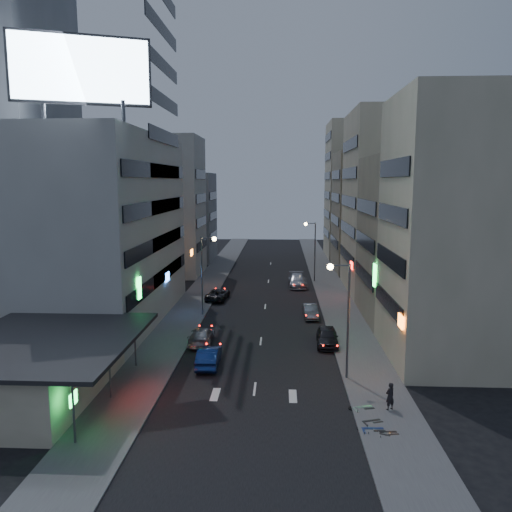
# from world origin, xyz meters

# --- Properties ---
(ground) EXTENTS (180.00, 180.00, 0.00)m
(ground) POSITION_xyz_m (0.00, 0.00, 0.00)
(ground) COLOR black
(ground) RESTS_ON ground
(sidewalk_left) EXTENTS (4.00, 120.00, 0.12)m
(sidewalk_left) POSITION_xyz_m (-8.00, 30.00, 0.06)
(sidewalk_left) COLOR #4C4C4F
(sidewalk_left) RESTS_ON ground
(sidewalk_right) EXTENTS (4.00, 120.00, 0.12)m
(sidewalk_right) POSITION_xyz_m (8.00, 30.00, 0.06)
(sidewalk_right) COLOR #4C4C4F
(sidewalk_right) RESTS_ON ground
(food_court) EXTENTS (11.00, 13.00, 3.88)m
(food_court) POSITION_xyz_m (-13.90, 2.00, 1.98)
(food_court) COLOR beige
(food_court) RESTS_ON ground
(white_building) EXTENTS (14.00, 24.00, 18.00)m
(white_building) POSITION_xyz_m (-17.00, 20.00, 9.00)
(white_building) COLOR #AFAFAA
(white_building) RESTS_ON ground
(grey_tower) EXTENTS (10.00, 14.00, 34.00)m
(grey_tower) POSITION_xyz_m (-26.00, 23.00, 17.00)
(grey_tower) COLOR gray
(grey_tower) RESTS_ON ground
(shophouse_near) EXTENTS (10.00, 11.00, 20.00)m
(shophouse_near) POSITION_xyz_m (15.00, 10.50, 10.00)
(shophouse_near) COLOR beige
(shophouse_near) RESTS_ON ground
(shophouse_mid) EXTENTS (11.00, 12.00, 16.00)m
(shophouse_mid) POSITION_xyz_m (15.50, 22.00, 8.00)
(shophouse_mid) COLOR #9D9076
(shophouse_mid) RESTS_ON ground
(shophouse_far) EXTENTS (10.00, 14.00, 22.00)m
(shophouse_far) POSITION_xyz_m (15.00, 35.00, 11.00)
(shophouse_far) COLOR beige
(shophouse_far) RESTS_ON ground
(far_left_a) EXTENTS (11.00, 10.00, 20.00)m
(far_left_a) POSITION_xyz_m (-15.50, 45.00, 10.00)
(far_left_a) COLOR #AFAFAA
(far_left_a) RESTS_ON ground
(far_left_b) EXTENTS (12.00, 10.00, 15.00)m
(far_left_b) POSITION_xyz_m (-16.00, 58.00, 7.50)
(far_left_b) COLOR gray
(far_left_b) RESTS_ON ground
(far_right_a) EXTENTS (11.00, 12.00, 18.00)m
(far_right_a) POSITION_xyz_m (15.50, 50.00, 9.00)
(far_right_a) COLOR #9D9076
(far_right_a) RESTS_ON ground
(far_right_b) EXTENTS (12.00, 12.00, 24.00)m
(far_right_b) POSITION_xyz_m (16.00, 64.00, 12.00)
(far_right_b) COLOR beige
(far_right_b) RESTS_ON ground
(billboard) EXTENTS (9.52, 3.75, 6.20)m
(billboard) POSITION_xyz_m (-12.99, 9.97, 21.66)
(billboard) COLOR #595B60
(billboard) RESTS_ON white_building
(street_lamp_right_near) EXTENTS (1.60, 0.44, 8.02)m
(street_lamp_right_near) POSITION_xyz_m (5.90, 6.00, 5.36)
(street_lamp_right_near) COLOR #595B60
(street_lamp_right_near) RESTS_ON sidewalk_right
(street_lamp_left) EXTENTS (1.60, 0.44, 8.02)m
(street_lamp_left) POSITION_xyz_m (-5.90, 22.00, 5.36)
(street_lamp_left) COLOR #595B60
(street_lamp_left) RESTS_ON sidewalk_left
(street_lamp_right_far) EXTENTS (1.60, 0.44, 8.02)m
(street_lamp_right_far) POSITION_xyz_m (5.90, 40.00, 5.36)
(street_lamp_right_far) COLOR #595B60
(street_lamp_right_far) RESTS_ON sidewalk_right
(parked_car_right_near) EXTENTS (1.97, 4.46, 1.49)m
(parked_car_right_near) POSITION_xyz_m (5.60, 13.22, 0.75)
(parked_car_right_near) COLOR black
(parked_car_right_near) RESTS_ON ground
(parked_car_right_mid) EXTENTS (1.57, 3.99, 1.29)m
(parked_car_right_mid) POSITION_xyz_m (4.69, 21.77, 0.65)
(parked_car_right_mid) COLOR gray
(parked_car_right_mid) RESTS_ON ground
(parked_car_left) EXTENTS (2.64, 4.95, 1.32)m
(parked_car_left) POSITION_xyz_m (-5.60, 28.84, 0.66)
(parked_car_left) COLOR black
(parked_car_left) RESTS_ON ground
(parked_car_right_far) EXTENTS (2.50, 5.66, 1.62)m
(parked_car_right_far) POSITION_xyz_m (3.87, 36.64, 0.81)
(parked_car_right_far) COLOR #A9AAB1
(parked_car_right_far) RESTS_ON ground
(road_car_blue) EXTENTS (1.64, 4.43, 1.45)m
(road_car_blue) POSITION_xyz_m (-3.64, 8.04, 0.72)
(road_car_blue) COLOR navy
(road_car_blue) RESTS_ON ground
(road_car_silver) EXTENTS (1.96, 4.67, 1.35)m
(road_car_silver) POSITION_xyz_m (-5.00, 13.16, 0.67)
(road_car_silver) COLOR #9C9DA3
(road_car_silver) RESTS_ON ground
(person) EXTENTS (0.73, 0.66, 1.68)m
(person) POSITION_xyz_m (8.22, 1.15, 0.96)
(person) COLOR black
(person) RESTS_ON sidewalk_right
(scooter_black_a) EXTENTS (0.72, 1.69, 1.00)m
(scooter_black_a) POSITION_xyz_m (8.05, -1.42, 0.62)
(scooter_black_a) COLOR black
(scooter_black_a) RESTS_ON sidewalk_right
(scooter_silver_a) EXTENTS (1.13, 1.68, 0.98)m
(scooter_silver_a) POSITION_xyz_m (7.72, -1.67, 0.61)
(scooter_silver_a) COLOR #A6AAAE
(scooter_silver_a) RESTS_ON sidewalk_right
(scooter_blue) EXTENTS (0.69, 1.83, 1.10)m
(scooter_blue) POSITION_xyz_m (7.41, -1.08, 0.67)
(scooter_blue) COLOR navy
(scooter_blue) RESTS_ON sidewalk_right
(scooter_black_b) EXTENTS (1.03, 1.76, 1.02)m
(scooter_black_b) POSITION_xyz_m (7.40, -0.04, 0.63)
(scooter_black_b) COLOR black
(scooter_black_b) RESTS_ON sidewalk_right
(scooter_silver_b) EXTENTS (1.03, 1.88, 1.09)m
(scooter_silver_b) POSITION_xyz_m (7.23, 1.67, 0.67)
(scooter_silver_b) COLOR #B4B8BC
(scooter_silver_b) RESTS_ON sidewalk_right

